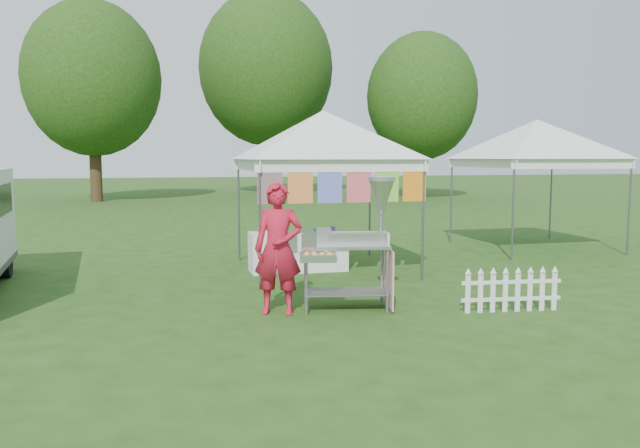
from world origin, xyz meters
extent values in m
plane|color=#214513|center=(0.00, 0.00, 0.00)|extent=(120.00, 120.00, 0.00)
cylinder|color=#59595E|center=(-1.42, 2.08, 1.05)|extent=(0.04, 0.04, 2.10)
cylinder|color=#59595E|center=(1.42, 2.08, 1.05)|extent=(0.04, 0.04, 2.10)
cylinder|color=#59595E|center=(-1.42, 4.92, 1.05)|extent=(0.04, 0.04, 2.10)
cylinder|color=#59595E|center=(1.42, 4.92, 1.05)|extent=(0.04, 0.04, 2.10)
cube|color=white|center=(0.00, 2.08, 2.00)|extent=(3.00, 0.03, 0.22)
cube|color=white|center=(0.00, 4.92, 2.00)|extent=(3.00, 0.03, 0.22)
pyramid|color=white|center=(0.00, 3.50, 3.00)|extent=(4.24, 4.24, 0.90)
cylinder|color=#59595E|center=(0.00, 2.08, 2.08)|extent=(3.00, 0.03, 0.03)
cube|color=orange|center=(-1.25, 2.08, 1.73)|extent=(0.42, 0.01, 0.70)
cube|color=#F81B45|center=(-0.75, 2.08, 1.73)|extent=(0.42, 0.01, 0.70)
cube|color=purple|center=(-0.25, 2.08, 1.73)|extent=(0.42, 0.01, 0.70)
cube|color=#CB198E|center=(0.25, 2.08, 1.73)|extent=(0.42, 0.01, 0.70)
cube|color=green|center=(0.75, 2.08, 1.73)|extent=(0.42, 0.01, 0.70)
cube|color=orange|center=(1.25, 2.08, 1.73)|extent=(0.42, 0.01, 0.70)
cylinder|color=#59595E|center=(4.08, 3.58, 1.05)|extent=(0.04, 0.04, 2.10)
cylinder|color=#59595E|center=(6.92, 3.58, 1.05)|extent=(0.04, 0.04, 2.10)
cylinder|color=#59595E|center=(4.08, 6.42, 1.05)|extent=(0.04, 0.04, 2.10)
cylinder|color=#59595E|center=(6.92, 6.42, 1.05)|extent=(0.04, 0.04, 2.10)
cube|color=white|center=(5.50, 3.58, 2.00)|extent=(3.00, 0.03, 0.22)
cube|color=white|center=(5.50, 6.42, 2.00)|extent=(3.00, 0.03, 0.22)
pyramid|color=white|center=(5.50, 5.00, 3.00)|extent=(4.24, 4.24, 0.90)
cylinder|color=#59595E|center=(5.50, 3.58, 2.08)|extent=(3.00, 0.03, 0.03)
cylinder|color=#382314|center=(-6.00, 24.00, 1.98)|extent=(0.56, 0.56, 3.96)
ellipsoid|color=#335D1A|center=(-6.00, 24.00, 5.85)|extent=(6.40, 6.40, 7.36)
cylinder|color=#382314|center=(3.00, 28.00, 2.42)|extent=(0.56, 0.56, 4.84)
ellipsoid|color=#335D1A|center=(3.00, 28.00, 7.15)|extent=(7.60, 7.60, 8.74)
cylinder|color=#382314|center=(10.00, 22.00, 1.76)|extent=(0.56, 0.56, 3.52)
ellipsoid|color=#335D1A|center=(10.00, 22.00, 5.20)|extent=(5.60, 5.60, 6.44)
cylinder|color=gray|center=(-1.07, 0.26, 0.45)|extent=(0.05, 0.05, 0.91)
cylinder|color=gray|center=(0.02, 0.04, 0.45)|extent=(0.05, 0.05, 0.91)
cylinder|color=gray|center=(-0.97, 0.75, 0.45)|extent=(0.05, 0.05, 0.91)
cylinder|color=gray|center=(0.11, 0.54, 0.45)|extent=(0.05, 0.05, 0.91)
cube|color=gray|center=(-0.48, 0.40, 0.25)|extent=(1.24, 0.79, 0.02)
cube|color=#B7B7BC|center=(-0.48, 0.40, 0.91)|extent=(1.30, 0.83, 0.04)
cube|color=#B7B7BC|center=(-0.29, 0.41, 1.00)|extent=(0.89, 0.41, 0.15)
cube|color=gray|center=(-0.77, 0.51, 1.04)|extent=(0.24, 0.26, 0.22)
cylinder|color=gray|center=(0.03, 0.35, 1.36)|extent=(0.06, 0.06, 0.91)
cone|color=#B7B7BC|center=(0.03, 0.35, 1.61)|extent=(0.43, 0.43, 0.40)
cylinder|color=#B7B7BC|center=(0.03, 0.35, 1.83)|extent=(0.45, 0.45, 0.06)
cube|color=#B7B7BC|center=(-0.95, 0.10, 0.81)|extent=(0.53, 0.39, 0.10)
cube|color=pink|center=(0.12, 0.28, 0.45)|extent=(0.17, 0.75, 0.82)
cube|color=white|center=(0.01, 0.01, 1.03)|extent=(0.04, 0.14, 0.18)
imported|color=#B4162C|center=(-1.43, 0.39, 0.90)|extent=(0.76, 0.62, 1.80)
cube|color=black|center=(-5.49, 3.22, 1.43)|extent=(0.24, 2.52, 0.51)
cylinder|color=black|center=(-5.69, 4.12, 0.31)|extent=(0.26, 0.64, 0.63)
cube|color=silver|center=(1.09, -0.23, 0.28)|extent=(0.07, 0.03, 0.56)
cube|color=silver|center=(1.27, -0.25, 0.28)|extent=(0.07, 0.03, 0.56)
cube|color=silver|center=(1.44, -0.27, 0.28)|extent=(0.07, 0.03, 0.56)
cube|color=silver|center=(1.62, -0.29, 0.28)|extent=(0.07, 0.03, 0.56)
cube|color=silver|center=(1.80, -0.31, 0.28)|extent=(0.07, 0.03, 0.56)
cube|color=silver|center=(1.98, -0.33, 0.28)|extent=(0.07, 0.03, 0.56)
cube|color=silver|center=(2.16, -0.35, 0.28)|extent=(0.07, 0.03, 0.56)
cube|color=silver|center=(2.34, -0.38, 0.28)|extent=(0.07, 0.03, 0.56)
cube|color=silver|center=(1.71, -0.30, 0.18)|extent=(1.43, 0.19, 0.05)
cube|color=silver|center=(1.71, -0.30, 0.42)|extent=(1.43, 0.19, 0.05)
cube|color=white|center=(-0.48, 3.52, 0.37)|extent=(1.80, 0.70, 0.73)
camera|label=1|loc=(-2.95, -7.86, 2.14)|focal=35.00mm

